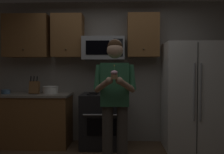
% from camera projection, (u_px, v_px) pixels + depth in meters
% --- Properties ---
extents(wall_back, '(4.40, 0.10, 2.60)m').
position_uv_depth(wall_back, '(113.00, 72.00, 4.74)').
color(wall_back, gray).
rests_on(wall_back, ground).
extents(oven_range, '(0.76, 0.70, 0.93)m').
position_uv_depth(oven_range, '(103.00, 120.00, 4.38)').
color(oven_range, black).
rests_on(oven_range, ground).
extents(microwave, '(0.74, 0.41, 0.40)m').
position_uv_depth(microwave, '(104.00, 48.00, 4.46)').
color(microwave, '#9EA0A5').
extents(refrigerator, '(0.90, 0.75, 1.80)m').
position_uv_depth(refrigerator, '(191.00, 96.00, 4.27)').
color(refrigerator, white).
rests_on(refrigerator, ground).
extents(cabinet_row_upper, '(2.78, 0.36, 0.76)m').
position_uv_depth(cabinet_row_upper, '(72.00, 36.00, 4.52)').
color(cabinet_row_upper, brown).
extents(counter_left, '(1.44, 0.66, 0.92)m').
position_uv_depth(counter_left, '(30.00, 119.00, 4.45)').
color(counter_left, brown).
rests_on(counter_left, ground).
extents(knife_block, '(0.16, 0.15, 0.32)m').
position_uv_depth(knife_block, '(34.00, 87.00, 4.38)').
color(knife_block, brown).
rests_on(knife_block, counter_left).
extents(bowl_large_white, '(0.28, 0.28, 0.13)m').
position_uv_depth(bowl_large_white, '(50.00, 90.00, 4.46)').
color(bowl_large_white, white).
rests_on(bowl_large_white, counter_left).
extents(bowl_small_colored, '(0.16, 0.16, 0.07)m').
position_uv_depth(bowl_small_colored, '(6.00, 92.00, 4.41)').
color(bowl_small_colored, '#4C7299').
rests_on(bowl_small_colored, counter_left).
extents(person, '(0.60, 0.48, 1.76)m').
position_uv_depth(person, '(115.00, 96.00, 3.39)').
color(person, '#4C4742').
rests_on(person, ground).
extents(cupcake, '(0.09, 0.09, 0.17)m').
position_uv_depth(cupcake, '(114.00, 75.00, 3.06)').
color(cupcake, '#A87F56').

